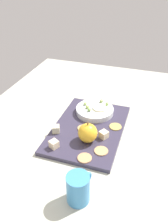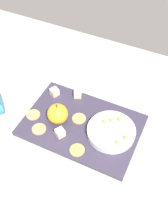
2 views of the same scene
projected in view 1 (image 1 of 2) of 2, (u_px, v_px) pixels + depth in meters
table at (84, 139)px, 93.33cm from camera, size 143.66×101.05×3.27cm
platter at (89, 128)px, 94.88cm from camera, size 39.98×26.97×1.65cm
serving_dish at (95, 110)px, 102.27cm from camera, size 16.28×16.28×2.39cm
apple_whole at (88, 133)px, 85.42cm from camera, size 7.20×7.20×7.20cm
apple_stem at (88, 124)px, 83.10cm from camera, size 0.50×0.50×1.20cm
cheese_cube_0 at (56, 129)px, 90.97cm from camera, size 3.66×3.66×2.79cm
cheese_cube_1 at (104, 135)px, 88.12cm from camera, size 3.83×3.83×2.79cm
cheese_cube_2 at (54, 144)px, 83.60cm from camera, size 3.75×3.75×2.79cm
cracker_0 at (101, 151)px, 82.43cm from camera, size 4.93×4.93×0.40cm
cracker_1 at (84, 128)px, 93.22cm from camera, size 4.93×4.93×0.40cm
cracker_2 at (85, 158)px, 79.54cm from camera, size 4.93×4.93×0.40cm
cracker_3 at (115, 127)px, 94.18cm from camera, size 4.93×4.93×0.40cm
grape_0 at (87, 107)px, 101.14cm from camera, size 1.65×1.48×1.45cm
grape_1 at (85, 104)px, 103.52cm from camera, size 1.65×1.48×1.33cm
grape_2 at (107, 104)px, 103.16cm from camera, size 1.65×1.48×1.46cm
grape_3 at (89, 110)px, 99.27cm from camera, size 1.65×1.48×1.45cm
grape_4 at (101, 101)px, 105.27cm from camera, size 1.65×1.48×1.39cm
apple_slice_0 at (100, 108)px, 101.22cm from camera, size 5.98×5.98×0.60cm
cup at (78, 188)px, 65.62cm from camera, size 9.66×6.64×9.42cm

